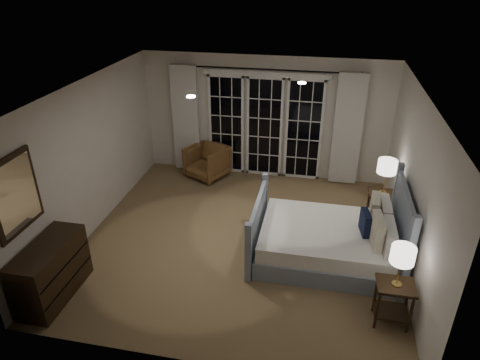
% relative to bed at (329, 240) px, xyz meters
% --- Properties ---
extents(floor, '(5.00, 5.00, 0.00)m').
position_rel_bed_xyz_m(floor, '(-1.42, 0.22, -0.32)').
color(floor, olive).
rests_on(floor, ground).
extents(ceiling, '(5.00, 5.00, 0.00)m').
position_rel_bed_xyz_m(ceiling, '(-1.42, 0.22, 2.18)').
color(ceiling, white).
rests_on(ceiling, wall_back).
extents(wall_left, '(0.02, 5.00, 2.50)m').
position_rel_bed_xyz_m(wall_left, '(-3.92, 0.22, 0.93)').
color(wall_left, beige).
rests_on(wall_left, floor).
extents(wall_right, '(0.02, 5.00, 2.50)m').
position_rel_bed_xyz_m(wall_right, '(1.08, 0.22, 0.93)').
color(wall_right, beige).
rests_on(wall_right, floor).
extents(wall_back, '(5.00, 0.02, 2.50)m').
position_rel_bed_xyz_m(wall_back, '(-1.42, 2.72, 0.93)').
color(wall_back, beige).
rests_on(wall_back, floor).
extents(wall_front, '(5.00, 0.02, 2.50)m').
position_rel_bed_xyz_m(wall_front, '(-1.42, -2.28, 0.93)').
color(wall_front, beige).
rests_on(wall_front, floor).
extents(french_doors, '(2.50, 0.04, 2.20)m').
position_rel_bed_xyz_m(french_doors, '(-1.42, 2.68, 0.77)').
color(french_doors, black).
rests_on(french_doors, wall_back).
extents(curtain_rod, '(3.50, 0.03, 0.03)m').
position_rel_bed_xyz_m(curtain_rod, '(-1.42, 2.62, 1.93)').
color(curtain_rod, black).
rests_on(curtain_rod, wall_back).
extents(curtain_left, '(0.55, 0.10, 2.25)m').
position_rel_bed_xyz_m(curtain_left, '(-3.07, 2.60, 0.83)').
color(curtain_left, silver).
rests_on(curtain_left, curtain_rod).
extents(curtain_right, '(0.55, 0.10, 2.25)m').
position_rel_bed_xyz_m(curtain_right, '(0.23, 2.60, 0.83)').
color(curtain_right, silver).
rests_on(curtain_right, curtain_rod).
extents(downlight_a, '(0.12, 0.12, 0.01)m').
position_rel_bed_xyz_m(downlight_a, '(-0.62, 0.82, 2.17)').
color(downlight_a, white).
rests_on(downlight_a, ceiling).
extents(downlight_b, '(0.12, 0.12, 0.01)m').
position_rel_bed_xyz_m(downlight_b, '(-2.02, -0.18, 2.17)').
color(downlight_b, white).
rests_on(downlight_b, ceiling).
extents(bed, '(2.15, 1.54, 1.25)m').
position_rel_bed_xyz_m(bed, '(0.00, 0.00, 0.00)').
color(bed, gray).
rests_on(bed, floor).
extents(nightstand_left, '(0.46, 0.37, 0.60)m').
position_rel_bed_xyz_m(nightstand_left, '(0.79, -1.19, 0.07)').
color(nightstand_left, '#321F10').
rests_on(nightstand_left, floor).
extents(nightstand_right, '(0.45, 0.36, 0.59)m').
position_rel_bed_xyz_m(nightstand_right, '(0.85, 1.20, 0.07)').
color(nightstand_right, '#321F10').
rests_on(nightstand_right, floor).
extents(lamp_left, '(0.29, 0.29, 0.55)m').
position_rel_bed_xyz_m(lamp_left, '(0.79, -1.19, 0.72)').
color(lamp_left, tan).
rests_on(lamp_left, nightstand_left).
extents(lamp_right, '(0.31, 0.31, 0.61)m').
position_rel_bed_xyz_m(lamp_right, '(0.85, 1.20, 0.75)').
color(lamp_right, tan).
rests_on(lamp_right, nightstand_right).
extents(armchair, '(0.99, 1.00, 0.69)m').
position_rel_bed_xyz_m(armchair, '(-2.56, 2.32, 0.02)').
color(armchair, brown).
rests_on(armchair, floor).
extents(dresser, '(0.49, 1.15, 0.81)m').
position_rel_bed_xyz_m(dresser, '(-3.65, -1.58, 0.09)').
color(dresser, '#321F10').
rests_on(dresser, floor).
extents(mirror, '(0.05, 0.85, 1.00)m').
position_rel_bed_xyz_m(mirror, '(-3.88, -1.58, 1.23)').
color(mirror, '#321F10').
rests_on(mirror, wall_left).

